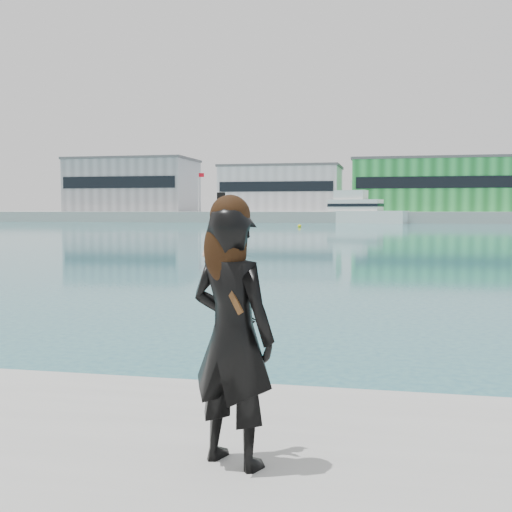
% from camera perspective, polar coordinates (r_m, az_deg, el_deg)
% --- Properties ---
extents(far_quay, '(320.00, 40.00, 2.00)m').
position_cam_1_polar(far_quay, '(134.59, 11.74, 3.46)').
color(far_quay, '#9E9E99').
rests_on(far_quay, ground).
extents(warehouse_grey_left, '(26.52, 16.36, 11.50)m').
position_cam_1_polar(warehouse_grey_left, '(143.77, -10.85, 6.21)').
color(warehouse_grey_left, gray).
rests_on(warehouse_grey_left, far_quay).
extents(warehouse_white, '(24.48, 15.35, 9.50)m').
position_cam_1_polar(warehouse_white, '(134.51, 2.31, 6.00)').
color(warehouse_white, silver).
rests_on(warehouse_white, far_quay).
extents(warehouse_green, '(30.60, 16.36, 10.50)m').
position_cam_1_polar(warehouse_green, '(132.87, 15.24, 6.10)').
color(warehouse_green, '#238D38').
rests_on(warehouse_green, far_quay).
extents(flagpole_left, '(1.28, 0.16, 8.00)m').
position_cam_1_polar(flagpole_left, '(131.36, -5.10, 5.93)').
color(flagpole_left, silver).
rests_on(flagpole_left, far_quay).
extents(flagpole_right, '(1.28, 0.16, 8.00)m').
position_cam_1_polar(flagpole_right, '(127.51, 21.79, 5.71)').
color(flagpole_right, silver).
rests_on(flagpole_right, far_quay).
extents(motor_yacht, '(17.04, 8.86, 7.66)m').
position_cam_1_polar(motor_yacht, '(116.02, 9.04, 3.97)').
color(motor_yacht, white).
rests_on(motor_yacht, ground).
extents(buoy_far, '(0.50, 0.50, 0.50)m').
position_cam_1_polar(buoy_far, '(86.93, 3.88, 2.56)').
color(buoy_far, yellow).
rests_on(buoy_far, ground).
extents(woman, '(0.68, 0.57, 1.68)m').
position_cam_1_polar(woman, '(3.93, -2.16, -6.41)').
color(woman, black).
rests_on(woman, near_quay).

